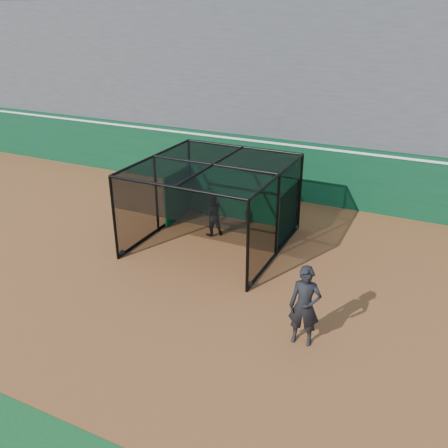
% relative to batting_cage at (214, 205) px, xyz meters
% --- Properties ---
extents(ground, '(120.00, 120.00, 0.00)m').
position_rel_batting_cage_xyz_m(ground, '(-0.06, -3.25, -1.40)').
color(ground, brown).
rests_on(ground, ground).
extents(outfield_wall, '(50.00, 0.50, 2.50)m').
position_rel_batting_cage_xyz_m(outfield_wall, '(-0.06, 5.25, -0.11)').
color(outfield_wall, '#0B3D21').
rests_on(outfield_wall, ground).
extents(grandstand, '(50.00, 7.85, 8.95)m').
position_rel_batting_cage_xyz_m(grandstand, '(-0.06, 9.02, 3.08)').
color(grandstand, '#4C4C4F').
rests_on(grandstand, ground).
extents(batting_cage, '(4.60, 4.85, 2.80)m').
position_rel_batting_cage_xyz_m(batting_cage, '(0.00, 0.00, 0.00)').
color(batting_cage, black).
rests_on(batting_cage, ground).
extents(batter, '(0.96, 0.96, 1.57)m').
position_rel_batting_cage_xyz_m(batter, '(-0.35, 0.54, -0.61)').
color(batter, black).
rests_on(batter, ground).
extents(on_deck_player, '(0.80, 0.58, 2.04)m').
position_rel_batting_cage_xyz_m(on_deck_player, '(4.34, -3.87, -0.38)').
color(on_deck_player, black).
rests_on(on_deck_player, ground).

